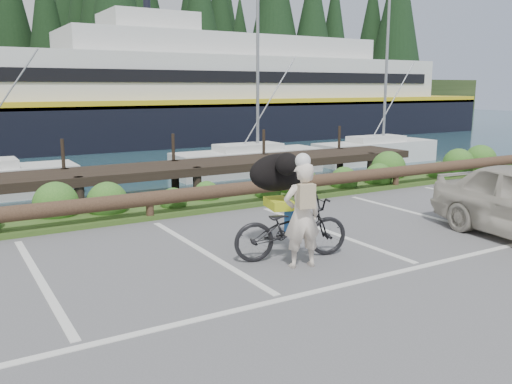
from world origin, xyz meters
TOP-DOWN VIEW (x-y plane):
  - ground at (0.00, 0.00)m, footprint 72.00×72.00m
  - vegetation_strip at (0.00, 5.30)m, footprint 34.00×1.60m
  - log_rail at (0.00, 4.60)m, footprint 32.00×0.30m
  - bicycle at (1.07, 0.99)m, footprint 2.00×1.08m
  - cyclist at (0.97, 0.56)m, footprint 0.67×0.51m
  - dog at (1.21, 1.58)m, footprint 0.78×1.19m

SIDE VIEW (x-z plane):
  - ground at x=0.00m, z-range 0.00..0.00m
  - log_rail at x=0.00m, z-range -0.30..0.30m
  - vegetation_strip at x=0.00m, z-range 0.00..0.10m
  - bicycle at x=1.07m, z-range 0.00..1.00m
  - cyclist at x=0.97m, z-range 0.00..1.62m
  - dog at x=1.21m, z-range 1.00..1.63m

